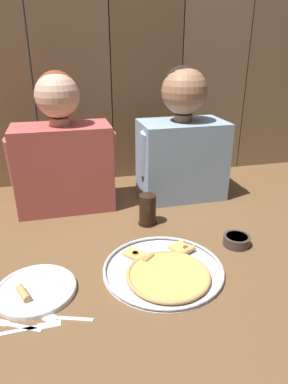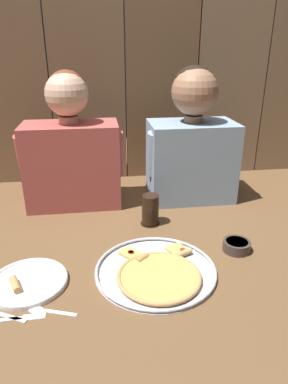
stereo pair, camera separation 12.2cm
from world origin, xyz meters
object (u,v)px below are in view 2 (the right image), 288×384
Objects in this scene: dipping_bowl at (237,245)px; diner_left at (71,149)px; pizza_tray at (157,272)px; dinner_plate at (28,282)px; diner_right at (192,141)px; drinking_glass at (150,210)px.

diner_left is at bearing 140.20° from dipping_bowl.
dinner_plate is at bearing 179.13° from pizza_tray.
diner_right is at bearing 41.42° from dinner_plate.
diner_left reaches higher than dinner_plate.
drinking_glass reaches higher than pizza_tray.
drinking_glass is at bearing -38.49° from diner_left.
drinking_glass is 0.21× the size of diner_right.
diner_left is (-0.57, 0.48, 0.23)m from dipping_bowl.
drinking_glass is at bearing 37.78° from dinner_plate.
dipping_bowl is at bearing -41.24° from drinking_glass.
dipping_bowl is at bearing -84.82° from diner_right.
drinking_glass is 0.22× the size of diner_left.
diner_right is (0.65, 0.57, 0.26)m from dinner_plate.
pizza_tray is 0.39m from dinner_plate.
diner_left reaches higher than pizza_tray.
diner_right is at bearing 66.12° from pizza_tray.
diner_left is at bearing 141.51° from drinking_glass.
dipping_bowl reaches higher than pizza_tray.
drinking_glass is 0.44m from diner_left.
pizza_tray is 1.64× the size of dinner_plate.
dinner_plate is at bearing -172.42° from dipping_bowl.
dipping_bowl is at bearing 7.58° from dinner_plate.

